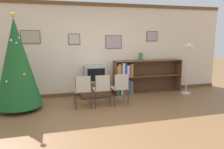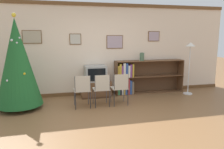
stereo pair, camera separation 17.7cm
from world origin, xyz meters
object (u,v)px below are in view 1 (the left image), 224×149
at_px(bookshelf, 135,78).
at_px(vase, 141,57).
at_px(folding_chair_right, 120,87).
at_px(standing_lamp, 188,54).
at_px(television, 95,74).
at_px(tv_console, 95,89).
at_px(christmas_tree, 17,63).
at_px(folding_chair_left, 83,90).
at_px(folding_chair_center, 102,88).

height_order(bookshelf, vase, vase).
bearing_deg(folding_chair_right, standing_lamp, 13.53).
bearing_deg(vase, television, -179.06).
distance_m(tv_console, television, 0.46).
xyz_separation_m(television, standing_lamp, (2.79, -0.38, 0.52)).
relative_size(folding_chair_right, standing_lamp, 0.52).
bearing_deg(vase, christmas_tree, -169.32).
height_order(tv_console, folding_chair_right, folding_chair_right).
xyz_separation_m(bookshelf, vase, (0.14, -0.06, 0.65)).
height_order(tv_console, folding_chair_left, folding_chair_left).
bearing_deg(tv_console, standing_lamp, -7.82).
height_order(folding_chair_left, folding_chair_center, same).
height_order(television, bookshelf, bookshelf).
relative_size(television, vase, 2.46).
relative_size(christmas_tree, vase, 9.27).
relative_size(christmas_tree, folding_chair_left, 2.78).
xyz_separation_m(tv_console, folding_chair_left, (-0.48, -0.94, 0.24)).
bearing_deg(christmas_tree, folding_chair_right, -7.45).
distance_m(christmas_tree, television, 2.11).
xyz_separation_m(folding_chair_center, folding_chair_right, (0.48, 0.00, 0.00)).
height_order(christmas_tree, vase, christmas_tree).
bearing_deg(christmas_tree, vase, 10.68).
relative_size(folding_chair_left, standing_lamp, 0.52).
bearing_deg(television, tv_console, 90.00).
bearing_deg(folding_chair_right, vase, 45.40).
height_order(folding_chair_center, folding_chair_right, same).
distance_m(christmas_tree, standing_lamp, 4.77).
xyz_separation_m(folding_chair_center, vase, (1.43, 0.96, 0.67)).
xyz_separation_m(bookshelf, standing_lamp, (1.51, -0.46, 0.72)).
bearing_deg(folding_chair_left, christmas_tree, 167.85).
relative_size(tv_console, folding_chair_center, 1.06).
xyz_separation_m(folding_chair_left, bookshelf, (1.77, 1.02, 0.02)).
distance_m(christmas_tree, vase, 3.46).
height_order(tv_console, bookshelf, bookshelf).
height_order(folding_chair_center, vase, vase).
relative_size(christmas_tree, bookshelf, 1.05).
xyz_separation_m(vase, standing_lamp, (1.37, -0.40, 0.07)).
relative_size(tv_console, bookshelf, 0.40).
height_order(bookshelf, standing_lamp, standing_lamp).
relative_size(folding_chair_center, standing_lamp, 0.52).
bearing_deg(standing_lamp, vase, 163.50).
relative_size(television, standing_lamp, 0.38).
bearing_deg(folding_chair_left, standing_lamp, 9.65).
xyz_separation_m(tv_console, standing_lamp, (2.79, -0.38, 0.98)).
height_order(folding_chair_right, vase, vase).
xyz_separation_m(television, folding_chair_right, (0.48, -0.94, -0.22)).
bearing_deg(television, christmas_tree, -162.60).
bearing_deg(standing_lamp, bookshelf, 163.06).
distance_m(television, standing_lamp, 2.87).
xyz_separation_m(television, vase, (1.43, 0.02, 0.45)).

